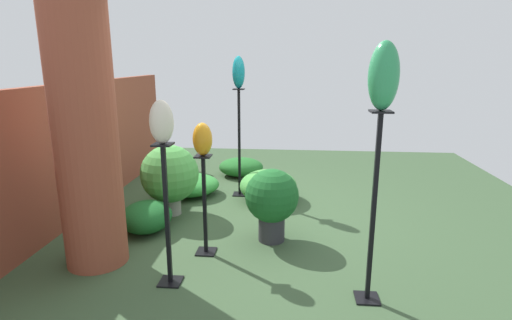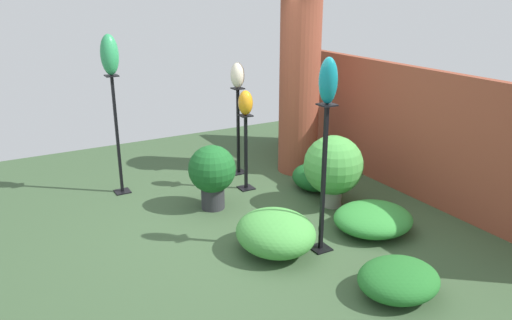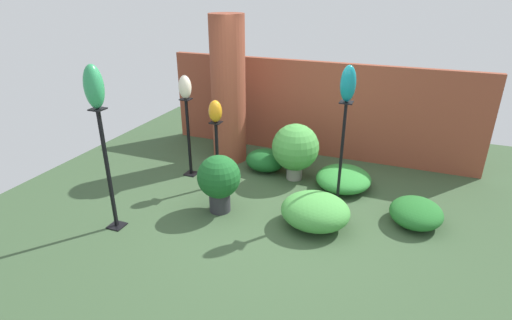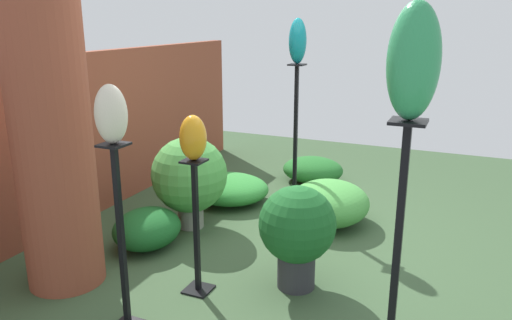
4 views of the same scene
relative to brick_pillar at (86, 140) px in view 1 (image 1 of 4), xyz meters
name	(u,v)px [view 1 (image 1 of 4)]	position (x,y,z in m)	size (l,w,h in m)	color
ground_plane	(255,215)	(1.35, -1.45, -1.24)	(8.00, 8.00, 0.00)	#385133
brick_wall_back	(82,149)	(1.35, 0.80, -0.40)	(5.60, 0.12, 1.69)	brown
brick_pillar	(86,140)	(0.00, 0.00, 0.00)	(0.58, 0.58, 2.48)	brown
pedestal_teal	(239,147)	(2.16, -1.15, -0.51)	(0.20, 0.20, 1.57)	black
pedestal_ivory	(167,222)	(-0.32, -0.84, -0.65)	(0.20, 0.20, 1.29)	black
pedestal_jade	(373,217)	(-0.43, -2.57, -0.50)	(0.20, 0.20, 1.59)	black
pedestal_amber	(205,210)	(0.28, -1.04, -0.77)	(0.20, 0.20, 1.05)	black
art_vase_teal	(239,72)	(2.16, -1.15, 0.56)	(0.19, 0.18, 0.45)	#0F727A
art_vase_ivory	(161,122)	(-0.32, -0.84, 0.23)	(0.19, 0.20, 0.36)	beige
art_vase_jade	(384,76)	(-0.43, -2.57, 0.60)	(0.22, 0.23, 0.51)	#2D9356
art_vase_amber	(203,139)	(0.28, -1.04, -0.03)	(0.20, 0.19, 0.33)	orange
potted_plant_walkway_edge	(272,199)	(0.64, -1.70, -0.76)	(0.59, 0.59, 0.82)	#2D2D33
potted_plant_near_pillar	(170,175)	(1.32, -0.36, -0.71)	(0.75, 0.75, 0.92)	gray
foliage_bed_east	(188,185)	(2.11, -0.38, -1.09)	(0.84, 0.92, 0.30)	#338C38
foliage_bed_west	(241,167)	(3.18, -1.04, -1.09)	(0.68, 0.77, 0.31)	#236B28
foliage_bed_center	(146,217)	(0.76, -0.23, -1.07)	(0.67, 0.59, 0.35)	#195923
foliage_bed_rear	(268,186)	(1.96, -1.59, -1.03)	(0.89, 0.82, 0.43)	#479942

